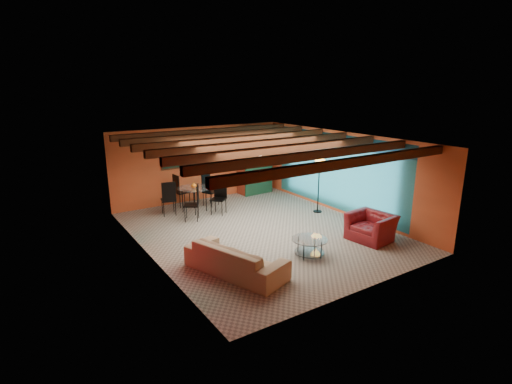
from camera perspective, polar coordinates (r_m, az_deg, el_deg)
room at (r=11.06m, az=0.25°, el=5.96°), size 6.52×8.01×2.71m
sofa at (r=9.05m, az=-2.96°, el=-9.57°), size 1.69×2.60×0.71m
armchair at (r=11.32m, az=16.29°, el=-4.87°), size 1.14×1.26×0.75m
coffee_table at (r=10.03m, az=7.74°, el=-7.91°), size 1.16×1.16×0.46m
dining_table at (r=13.32m, az=-8.92°, el=-0.45°), size 2.94×2.94×1.16m
armoire at (r=15.43m, az=-0.21°, el=3.88°), size 1.29×0.69×2.20m
floor_lamp at (r=13.23m, az=9.03°, el=0.86°), size 0.46×0.46×1.80m
ceiling_fan at (r=10.97m, az=0.57°, el=5.88°), size 1.50×1.50×0.44m
painting at (r=14.16m, az=-11.45°, el=4.81°), size 1.05×0.03×0.65m
potted_plant at (r=15.22m, az=-0.22°, el=8.83°), size 0.44×0.39×0.48m
vase at (r=13.16m, az=-9.04°, el=2.37°), size 0.23×0.23×0.19m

